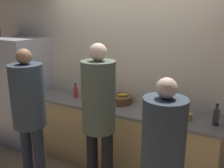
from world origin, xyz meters
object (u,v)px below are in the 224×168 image
at_px(refrigerator, 22,92).
at_px(utensil_crock, 174,107).
at_px(person_right, 162,156).
at_px(cup_yellow, 188,117).
at_px(fruit_bowl, 120,99).
at_px(potted_plant, 90,90).
at_px(person_center, 99,110).
at_px(bottle_dark, 216,117).
at_px(person_left, 29,107).
at_px(bottle_red, 76,92).

relative_size(refrigerator, utensil_crock, 7.25).
bearing_deg(utensil_crock, person_right, -79.38).
distance_m(person_right, cup_yellow, 0.97).
distance_m(fruit_bowl, potted_plant, 0.49).
height_order(person_center, person_right, person_center).
bearing_deg(bottle_dark, fruit_bowl, 173.64).
height_order(fruit_bowl, bottle_dark, bottle_dark).
distance_m(person_left, person_center, 0.86).
height_order(refrigerator, bottle_red, refrigerator).
height_order(fruit_bowl, utensil_crock, utensil_crock).
height_order(person_left, utensil_crock, person_left).
bearing_deg(fruit_bowl, utensil_crock, 0.07).
bearing_deg(person_center, utensil_crock, 51.07).
bearing_deg(bottle_dark, bottle_red, 179.21).
bearing_deg(utensil_crock, fruit_bowl, -179.93).
bearing_deg(potted_plant, utensil_crock, 1.88).
bearing_deg(bottle_red, potted_plant, 20.33).
relative_size(bottle_red, potted_plant, 0.94).
bearing_deg(bottle_dark, cup_yellow, -177.88).
bearing_deg(fruit_bowl, cup_yellow, -8.91).
relative_size(person_center, person_right, 1.11).
bearing_deg(person_center, person_right, -22.77).
bearing_deg(bottle_red, person_center, -39.06).
xyz_separation_m(bottle_red, potted_plant, (0.20, 0.07, 0.04)).
xyz_separation_m(bottle_red, cup_yellow, (1.64, -0.04, -0.04)).
height_order(person_right, bottle_red, person_right).
relative_size(person_center, potted_plant, 8.18).
distance_m(person_center, cup_yellow, 1.04).
height_order(refrigerator, person_center, person_center).
xyz_separation_m(utensil_crock, bottle_dark, (0.50, -0.14, 0.03)).
bearing_deg(person_right, person_center, 157.23).
distance_m(utensil_crock, bottle_red, 1.43).
height_order(fruit_bowl, bottle_red, bottle_red).
xyz_separation_m(utensil_crock, bottle_red, (-1.43, -0.11, 0.01)).
height_order(refrigerator, bottle_dark, refrigerator).
bearing_deg(refrigerator, bottle_dark, 0.52).
xyz_separation_m(person_left, utensil_crock, (1.45, 0.99, -0.07)).
bearing_deg(bottle_dark, utensil_crock, 164.36).
bearing_deg(bottle_dark, person_left, -156.33).
bearing_deg(potted_plant, person_center, -50.07).
xyz_separation_m(person_center, potted_plant, (-0.61, 0.73, -0.06)).
height_order(person_center, utensil_crock, person_center).
height_order(person_left, person_center, person_center).
bearing_deg(utensil_crock, person_center, -128.93).
height_order(person_center, potted_plant, person_center).
xyz_separation_m(person_left, person_right, (1.66, -0.12, -0.08)).
xyz_separation_m(person_right, fruit_bowl, (-0.96, 1.12, -0.01)).
distance_m(utensil_crock, bottle_dark, 0.52).
xyz_separation_m(person_center, fruit_bowl, (-0.13, 0.77, -0.13)).
height_order(person_center, bottle_red, person_center).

